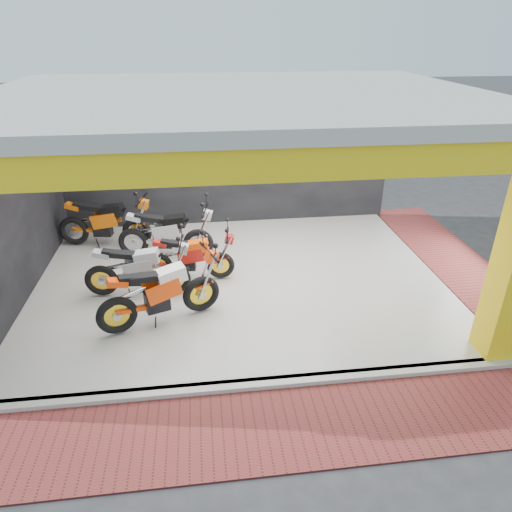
{
  "coord_description": "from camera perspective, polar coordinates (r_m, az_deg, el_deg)",
  "views": [
    {
      "loc": [
        -0.66,
        -5.99,
        4.69
      ],
      "look_at": [
        0.26,
        1.38,
        0.9
      ],
      "focal_mm": 32.0,
      "sensor_mm": 36.0,
      "label": 1
    }
  ],
  "objects": [
    {
      "name": "paver_front",
      "position": [
        6.31,
        1.32,
        -20.76
      ],
      "size": [
        9.0,
        1.4,
        0.03
      ],
      "primitive_type": "cube",
      "color": "maroon",
      "rests_on": "ground"
    },
    {
      "name": "moto_row_d",
      "position": [
        10.62,
        -14.85,
        4.54
      ],
      "size": [
        2.37,
        1.21,
        1.38
      ],
      "primitive_type": null,
      "rotation": [
        0.0,
        0.0,
        -0.17
      ],
      "color": "#DB5D09",
      "rests_on": "showroom_floor"
    },
    {
      "name": "moto_hero",
      "position": [
        7.92,
        -7.0,
        -2.71
      ],
      "size": [
        2.4,
        1.55,
        1.38
      ],
      "primitive_type": null,
      "rotation": [
        0.0,
        0.0,
        0.35
      ],
      "color": "#FD410A",
      "rests_on": "showroom_floor"
    },
    {
      "name": "ground",
      "position": [
        7.64,
        -0.66,
        -10.87
      ],
      "size": [
        80.0,
        80.0,
        0.0
      ],
      "primitive_type": "plane",
      "color": "#2D2D30",
      "rests_on": "ground"
    },
    {
      "name": "showroom_ceiling",
      "position": [
        8.09,
        -2.51,
        19.26
      ],
      "size": [
        8.4,
        6.4,
        0.2
      ],
      "primitive_type": "cube",
      "color": "beige",
      "rests_on": "corner_column"
    },
    {
      "name": "paver_right",
      "position": [
        10.75,
        24.34,
        -1.36
      ],
      "size": [
        1.4,
        7.0,
        0.03
      ],
      "primitive_type": "cube",
      "color": "maroon",
      "rests_on": "ground"
    },
    {
      "name": "moto_row_b",
      "position": [
        9.82,
        -7.3,
        3.27
      ],
      "size": [
        2.3,
        1.15,
        1.34
      ],
      "primitive_type": null,
      "rotation": [
        0.0,
        0.0,
        -0.16
      ],
      "color": "#B1B3B9",
      "rests_on": "showroom_floor"
    },
    {
      "name": "showroom_floor",
      "position": [
        9.26,
        -2.07,
        -3.06
      ],
      "size": [
        8.0,
        6.0,
        0.1
      ],
      "primitive_type": "cube",
      "color": "silver",
      "rests_on": "ground"
    },
    {
      "name": "moto_row_a",
      "position": [
        8.54,
        -10.34,
        -1.04
      ],
      "size": [
        2.12,
        0.91,
        1.27
      ],
      "primitive_type": null,
      "rotation": [
        0.0,
        0.0,
        -0.07
      ],
      "color": "#999BA0",
      "rests_on": "showroom_floor"
    },
    {
      "name": "header_beam_front",
      "position": [
        5.22,
        0.41,
        11.6
      ],
      "size": [
        8.4,
        0.3,
        0.4
      ],
      "primitive_type": "cube",
      "color": "yellow",
      "rests_on": "corner_column"
    },
    {
      "name": "back_wall",
      "position": [
        11.49,
        -3.66,
        12.14
      ],
      "size": [
        8.2,
        0.2,
        3.5
      ],
      "primitive_type": "cube",
      "color": "black",
      "rests_on": "ground"
    },
    {
      "name": "header_beam_right",
      "position": [
        9.35,
        23.88,
        16.31
      ],
      "size": [
        0.3,
        6.4,
        0.4
      ],
      "primitive_type": "cube",
      "color": "yellow",
      "rests_on": "corner_column"
    },
    {
      "name": "left_wall",
      "position": [
        9.18,
        -28.77,
        4.94
      ],
      "size": [
        0.2,
        6.2,
        3.5
      ],
      "primitive_type": "cube",
      "color": "black",
      "rests_on": "ground"
    },
    {
      "name": "moto_row_c",
      "position": [
        8.98,
        -4.53,
        0.4
      ],
      "size": [
        1.94,
        0.86,
        1.15
      ],
      "primitive_type": null,
      "rotation": [
        0.0,
        0.0,
        -0.09
      ],
      "color": "red",
      "rests_on": "showroom_floor"
    },
    {
      "name": "floor_kerb",
      "position": [
        6.83,
        0.34,
        -15.76
      ],
      "size": [
        8.0,
        0.2,
        0.1
      ],
      "primitive_type": "cube",
      "color": "silver",
      "rests_on": "ground"
    }
  ]
}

